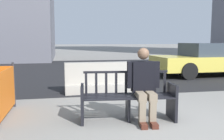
{
  "coord_description": "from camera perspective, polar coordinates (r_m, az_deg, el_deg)",
  "views": [
    {
      "loc": [
        -1.77,
        -3.63,
        1.44
      ],
      "look_at": [
        -0.64,
        2.14,
        0.75
      ],
      "focal_mm": 40.0,
      "sensor_mm": 36.0,
      "label": 1
    }
  ],
  "objects": [
    {
      "name": "ground_plane",
      "position": [
        4.29,
        14.38,
        -13.14
      ],
      "size": [
        200.0,
        200.0,
        0.0
      ],
      "primitive_type": "plane",
      "color": "gray"
    },
    {
      "name": "seated_person",
      "position": [
        4.51,
        7.31,
        -2.94
      ],
      "size": [
        0.59,
        0.75,
        1.31
      ],
      "color": "black",
      "rests_on": "ground"
    },
    {
      "name": "jersey_barrier_centre",
      "position": [
        7.07,
        -2.63,
        -2.27
      ],
      "size": [
        2.02,
        0.74,
        0.84
      ],
      "color": "#ADA89E",
      "rests_on": "ground"
    },
    {
      "name": "street_asphalt",
      "position": [
        12.54,
        -2.9,
        0.11
      ],
      "size": [
        120.0,
        12.0,
        0.01
      ],
      "primitive_type": "cube",
      "color": "black",
      "rests_on": "ground"
    },
    {
      "name": "car_taxi_near",
      "position": [
        11.17,
        21.66,
        2.35
      ],
      "size": [
        4.7,
        2.09,
        1.35
      ],
      "color": "#DBC64C",
      "rests_on": "ground"
    },
    {
      "name": "street_bench",
      "position": [
        4.57,
        3.61,
        -6.53
      ],
      "size": [
        1.73,
        0.68,
        0.88
      ],
      "color": "black",
      "rests_on": "ground"
    }
  ]
}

